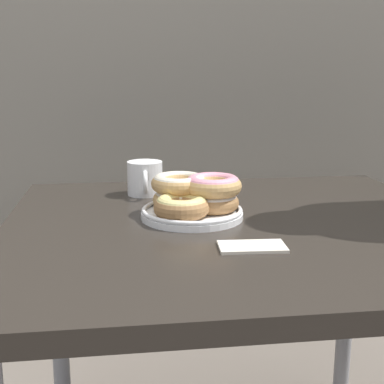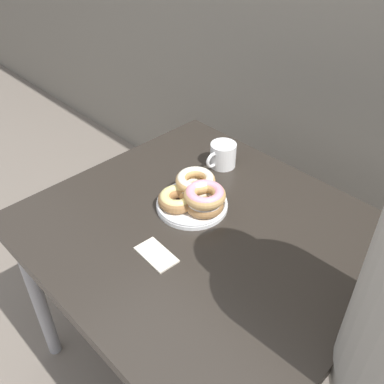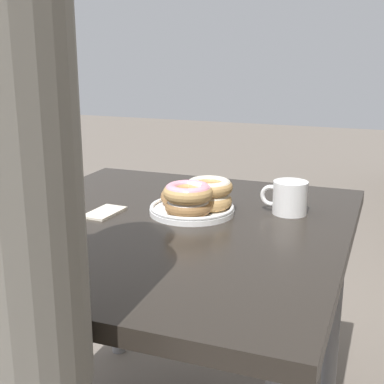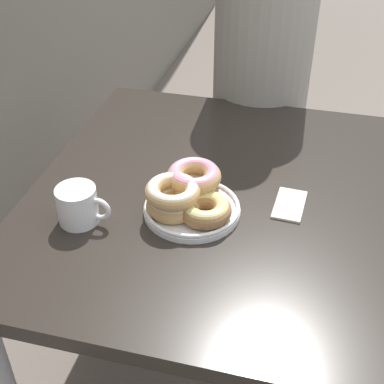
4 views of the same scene
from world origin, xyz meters
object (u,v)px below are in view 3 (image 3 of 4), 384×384
(dining_table, at_px, (164,250))
(coffee_mug, at_px, (289,197))
(donut_plate, at_px, (195,198))
(napkin, at_px, (104,212))

(dining_table, distance_m, coffee_mug, 0.36)
(donut_plate, bearing_deg, coffee_mug, 112.30)
(dining_table, xyz_separation_m, donut_plate, (-0.09, 0.05, 0.12))
(napkin, bearing_deg, dining_table, 85.85)
(dining_table, relative_size, donut_plate, 4.03)
(donut_plate, height_order, napkin, donut_plate)
(napkin, bearing_deg, donut_plate, 109.35)
(dining_table, distance_m, donut_plate, 0.16)
(coffee_mug, bearing_deg, dining_table, -56.31)
(coffee_mug, height_order, napkin, coffee_mug)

